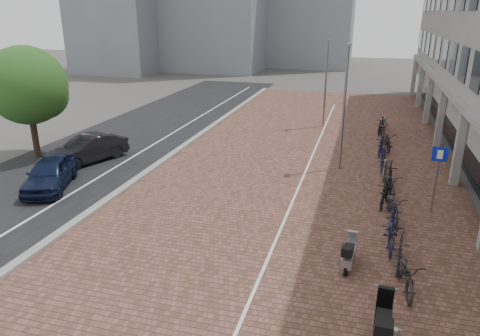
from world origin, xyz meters
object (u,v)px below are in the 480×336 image
scooter_front (349,253)px  parking_sign (438,169)px  car_navy (50,173)px  car_dark (87,149)px  scooter_mid (383,324)px

scooter_front → parking_sign: bearing=64.2°
car_navy → parking_sign: size_ratio=1.50×
car_navy → parking_sign: parking_sign is taller
parking_sign → car_dark: bearing=173.3°
car_dark → scooter_front: bearing=-4.9°
car_dark → parking_sign: (16.28, -1.71, 1.12)m
car_dark → parking_sign: 16.40m
car_dark → scooter_front: (13.40, -6.54, -0.19)m
scooter_front → scooter_mid: 3.37m
car_navy → parking_sign: bearing=-15.1°
car_navy → scooter_mid: size_ratio=2.24×
car_dark → parking_sign: size_ratio=1.58×
scooter_mid → car_dark: bearing=148.8°
car_dark → parking_sign: bearing=15.1°
scooter_mid → parking_sign: (1.96, 8.08, 1.20)m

